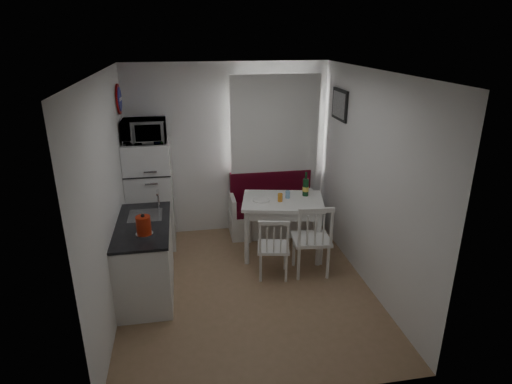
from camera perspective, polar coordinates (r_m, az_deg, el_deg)
floor at (r=5.46m, az=-1.23°, el=-12.60°), size 3.00×3.50×0.02m
ceiling at (r=4.59m, az=-1.48°, el=15.72°), size 3.00×3.50×0.02m
wall_back at (r=6.53m, az=-3.69°, el=5.56°), size 3.00×0.02×2.60m
wall_front at (r=3.31m, az=3.33°, el=-10.08°), size 3.00×0.02×2.60m
wall_left at (r=4.89m, az=-18.98°, el=-0.77°), size 0.02×3.50×2.60m
wall_right at (r=5.29m, az=14.92°, el=1.27°), size 0.02×3.50×2.60m
window at (r=6.53m, az=2.45°, el=8.53°), size 1.22×0.06×1.47m
curtain at (r=6.46m, az=2.59°, el=8.83°), size 1.35×0.02×1.50m
kitchen_counter at (r=5.34m, az=-14.50°, el=-8.44°), size 0.62×1.32×1.16m
wall_sign at (r=6.08m, az=-17.74°, el=11.71°), size 0.03×0.40×0.40m
picture_frame at (r=6.09m, az=11.07°, el=11.35°), size 0.04×0.52×0.42m
bench at (r=6.73m, az=2.16°, el=-2.83°), size 1.34×0.51×0.96m
dining_table at (r=5.92m, az=3.57°, el=-1.86°), size 1.23×0.98×0.82m
chair_left at (r=5.38m, az=2.54°, el=-6.71°), size 0.46×0.45×0.46m
chair_right at (r=5.44m, az=7.76°, el=-5.45°), size 0.51×0.48×0.54m
fridge at (r=6.33m, az=-13.88°, el=-0.37°), size 0.63×0.63×1.57m
microwave at (r=6.02m, az=-14.67°, el=7.90°), size 0.57×0.39×0.32m
kettle at (r=4.79m, az=-14.76°, el=-4.34°), size 0.19×0.19×0.25m
wine_bottle at (r=6.01m, az=6.66°, el=1.07°), size 0.09×0.09×0.35m
drinking_glass_orange at (r=5.81m, az=3.24°, el=-0.73°), size 0.07×0.07×0.11m
drinking_glass_blue at (r=5.93m, az=4.24°, el=-0.33°), size 0.06×0.06×0.10m
plate at (r=5.84m, az=0.69°, el=-1.07°), size 0.23×0.23×0.02m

